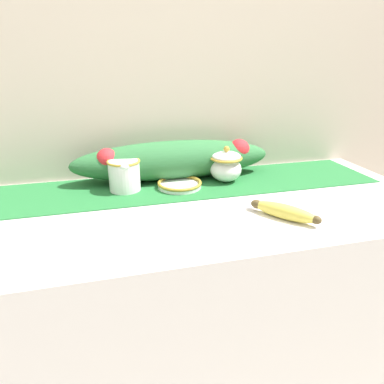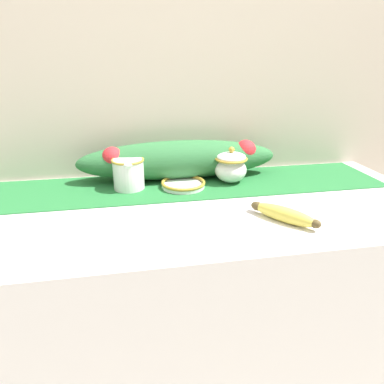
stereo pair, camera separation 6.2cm
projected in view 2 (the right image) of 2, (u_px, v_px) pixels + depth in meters
countertop at (191, 325)px, 1.15m from camera, size 1.46×0.61×0.89m
back_wall at (174, 84)px, 1.17m from camera, size 2.26×0.04×2.40m
table_runner at (182, 185)px, 1.13m from camera, size 1.34×0.28×0.00m
cream_pitcher at (128, 172)px, 1.08m from camera, size 0.10×0.12×0.10m
sugar_bowl at (231, 166)px, 1.14m from camera, size 0.11×0.11×0.12m
small_dish at (184, 184)px, 1.11m from camera, size 0.14×0.14×0.02m
banana at (284, 214)px, 0.88m from camera, size 0.14×0.17×0.04m
spoon at (274, 209)px, 0.95m from camera, size 0.19×0.05×0.01m
poinsettia_garland at (180, 159)px, 1.17m from camera, size 0.69×0.14×0.13m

